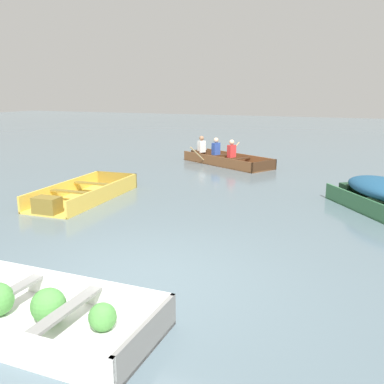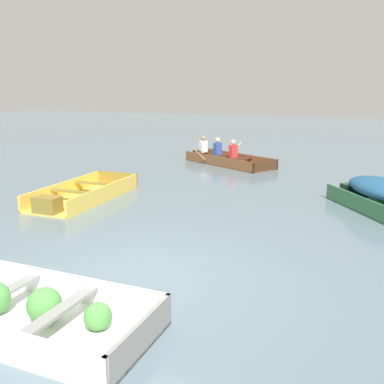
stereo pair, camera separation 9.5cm
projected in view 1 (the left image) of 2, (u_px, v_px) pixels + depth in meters
The scene contains 4 objects.
ground_plane at pixel (140, 280), 6.01m from camera, with size 80.00×80.00×0.00m, color slate.
dinghy_white_foreground at pixel (27, 311), 4.84m from camera, with size 2.96×1.37×0.44m.
skiff_yellow_near_moored at pixel (81, 195), 10.30m from camera, with size 1.48×3.28×0.39m.
rowboat_wooden_brown_with_crew at pixel (223, 158), 15.54m from camera, with size 3.70×2.73×0.91m.
Camera 1 is at (2.90, -4.80, 2.59)m, focal length 40.00 mm.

